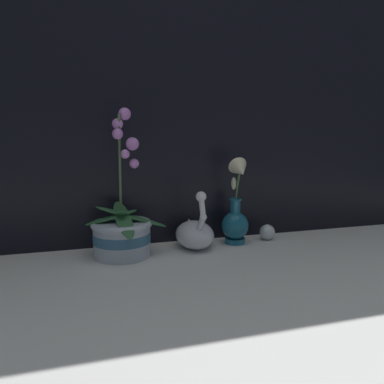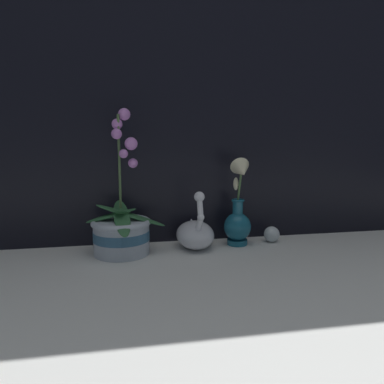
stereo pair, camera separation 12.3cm
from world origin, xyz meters
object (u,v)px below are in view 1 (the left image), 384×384
(swan_figurine, at_px, (193,233))
(glass_sphere, at_px, (267,232))
(blue_vase, at_px, (236,215))
(orchid_potted_plant, at_px, (122,231))

(swan_figurine, distance_m, glass_sphere, 0.29)
(blue_vase, bearing_deg, glass_sphere, 6.25)
(glass_sphere, bearing_deg, orchid_potted_plant, -175.86)
(glass_sphere, bearing_deg, swan_figurine, -176.09)
(orchid_potted_plant, height_order, glass_sphere, orchid_potted_plant)
(orchid_potted_plant, distance_m, blue_vase, 0.40)
(orchid_potted_plant, distance_m, swan_figurine, 0.24)
(blue_vase, height_order, glass_sphere, blue_vase)
(glass_sphere, bearing_deg, blue_vase, -173.75)
(orchid_potted_plant, relative_size, swan_figurine, 2.25)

